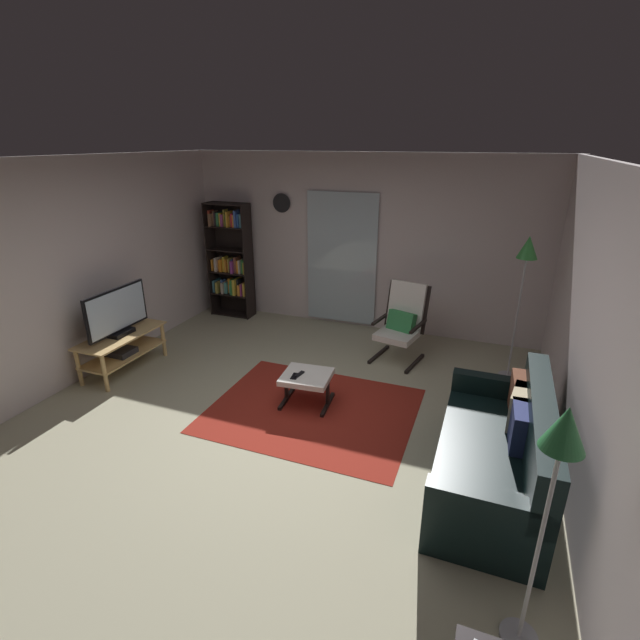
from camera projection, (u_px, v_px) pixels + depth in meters
ground_plane at (280, 419)px, 4.91m from camera, size 7.02×7.02×0.00m
wall_back at (361, 244)px, 6.97m from camera, size 5.60×0.06×2.60m
wall_left at (64, 275)px, 5.34m from camera, size 0.06×6.00×2.60m
wall_right at (595, 345)px, 3.54m from camera, size 0.06×6.00×2.60m
glass_door_panel at (341, 259)px, 7.09m from camera, size 1.10×0.01×2.00m
area_rug at (312, 410)px, 5.08m from camera, size 2.17×1.75×0.01m
tv_stand at (122, 347)px, 5.86m from camera, size 0.50×1.14×0.49m
television at (117, 313)px, 5.70m from camera, size 0.20×0.96×0.59m
bookshelf_near_tv at (231, 259)px, 7.55m from camera, size 0.70×0.30×1.84m
leather_sofa at (499, 453)px, 3.88m from camera, size 0.83×1.86×0.88m
lounge_armchair at (402, 320)px, 6.12m from camera, size 0.68×0.75×1.02m
ottoman at (307, 380)px, 5.11m from camera, size 0.56×0.52×0.36m
tv_remote at (299, 374)px, 5.07m from camera, size 0.06×0.15×0.02m
cell_phone at (295, 376)px, 5.04m from camera, size 0.09×0.15×0.01m
floor_lamp_by_sofa at (559, 455)px, 2.29m from camera, size 0.22×0.22×1.58m
floor_lamp_by_shelf at (526, 260)px, 5.28m from camera, size 0.23×0.23×1.76m
wall_clock at (282, 203)px, 7.12m from camera, size 0.29×0.03×0.29m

